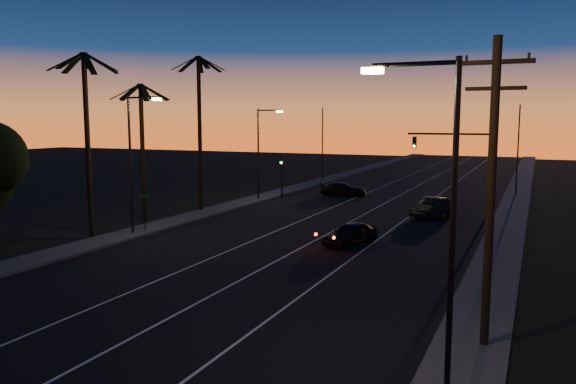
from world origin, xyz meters
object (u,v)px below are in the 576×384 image
at_px(utility_pole, 491,187).
at_px(signal_mast, 463,152).
at_px(right_car, 432,207).
at_px(lead_car, 350,234).
at_px(cross_car, 343,189).

relative_size(utility_pole, signal_mast, 1.41).
relative_size(utility_pole, right_car, 2.08).
xyz_separation_m(lead_car, right_car, (2.79, 11.90, 0.08)).
bearing_deg(lead_car, right_car, 76.80).
bearing_deg(right_car, lead_car, -103.20).
relative_size(signal_mast, right_car, 1.47).
relative_size(signal_mast, lead_car, 1.53).
distance_m(utility_pole, cross_car, 37.70).
relative_size(lead_car, right_car, 0.97).
xyz_separation_m(right_car, cross_car, (-10.22, 8.87, -0.09)).
distance_m(right_car, cross_car, 13.53).
relative_size(utility_pole, cross_car, 2.07).
bearing_deg(utility_pole, lead_car, 124.01).
bearing_deg(signal_mast, utility_pole, -81.53).
height_order(signal_mast, lead_car, signal_mast).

